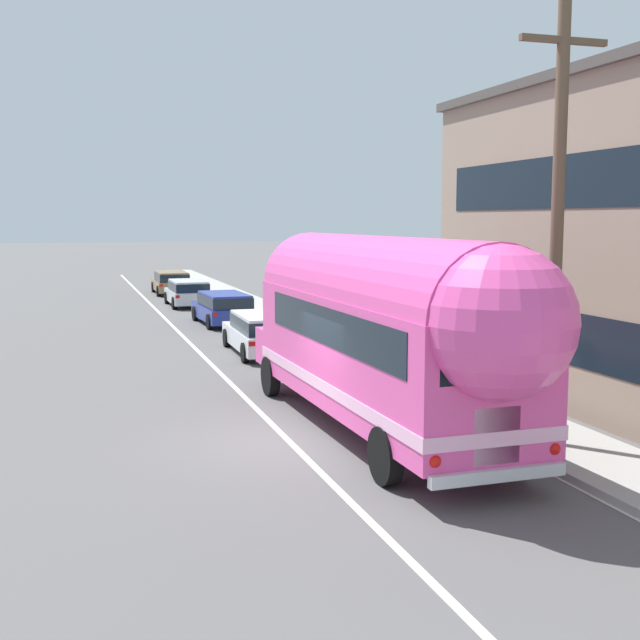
{
  "coord_description": "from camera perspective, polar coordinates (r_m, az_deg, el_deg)",
  "views": [
    {
      "loc": [
        -4.16,
        -15.36,
        4.45
      ],
      "look_at": [
        1.66,
        3.25,
        2.03
      ],
      "focal_mm": 45.49,
      "sensor_mm": 36.0,
      "label": 1
    }
  ],
  "objects": [
    {
      "name": "car_lead",
      "position": [
        26.91,
        -4.08,
        -0.76
      ],
      "size": [
        2.01,
        4.81,
        1.37
      ],
      "color": "white",
      "rests_on": "ground"
    },
    {
      "name": "ground_plane",
      "position": [
        16.52,
        -2.15,
        -8.56
      ],
      "size": [
        300.0,
        300.0,
        0.0
      ],
      "primitive_type": "plane",
      "color": "#565454"
    },
    {
      "name": "car_second",
      "position": [
        34.67,
        -6.81,
        0.97
      ],
      "size": [
        2.1,
        4.6,
        1.37
      ],
      "color": "navy",
      "rests_on": "ground"
    },
    {
      "name": "lane_markings",
      "position": [
        28.34,
        -5.05,
        -1.98
      ],
      "size": [
        3.99,
        80.0,
        0.01
      ],
      "color": "silver",
      "rests_on": "ground"
    },
    {
      "name": "sidewalk_slab",
      "position": [
        27.3,
        2.38,
        -2.16
      ],
      "size": [
        2.19,
        90.0,
        0.15
      ],
      "primitive_type": "cube",
      "color": "#9E9B93",
      "rests_on": "ground"
    },
    {
      "name": "painted_bus",
      "position": [
        16.4,
        4.67,
        -0.47
      ],
      "size": [
        2.79,
        11.94,
        4.12
      ],
      "color": "#EA4C9E",
      "rests_on": "ground"
    },
    {
      "name": "car_fourth",
      "position": [
        49.44,
        -10.43,
        2.71
      ],
      "size": [
        2.01,
        4.45,
        1.37
      ],
      "color": "olive",
      "rests_on": "ground"
    },
    {
      "name": "utility_pole",
      "position": [
        15.92,
        16.35,
        6.7
      ],
      "size": [
        1.8,
        0.24,
        8.5
      ],
      "color": "brown",
      "rests_on": "ground"
    },
    {
      "name": "car_third",
      "position": [
        42.26,
        -9.28,
        2.01
      ],
      "size": [
        1.98,
        4.35,
        1.37
      ],
      "color": "silver",
      "rests_on": "ground"
    }
  ]
}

